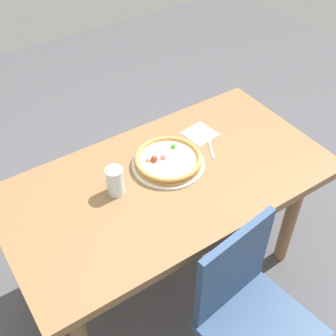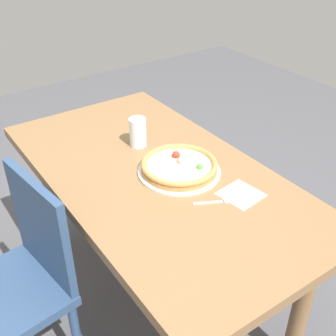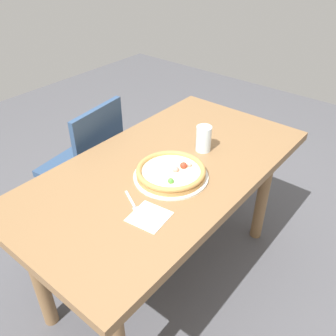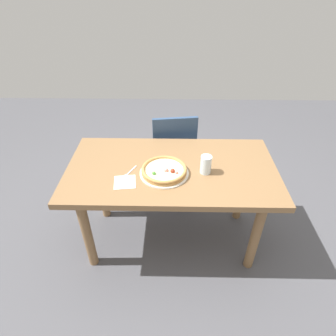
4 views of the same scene
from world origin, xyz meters
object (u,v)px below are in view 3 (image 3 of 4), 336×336
at_px(chair_near, 88,165).
at_px(fork, 133,205).
at_px(plate, 171,176).
at_px(pizza, 171,172).
at_px(drinking_glass, 204,139).
at_px(dining_table, 165,184).
at_px(napkin, 149,217).

bearing_deg(chair_near, fork, -121.61).
height_order(chair_near, plate, chair_near).
distance_m(pizza, drinking_glass, 0.28).
xyz_separation_m(chair_near, pizza, (0.06, 0.68, 0.29)).
bearing_deg(fork, plate, 117.92).
relative_size(dining_table, drinking_glass, 11.40).
distance_m(plate, pizza, 0.03).
height_order(chair_near, pizza, chair_near).
relative_size(chair_near, napkin, 6.37).
distance_m(pizza, napkin, 0.28).
bearing_deg(fork, napkin, 20.19).
bearing_deg(pizza, napkin, 20.95).
bearing_deg(fork, drinking_glass, 119.70).
bearing_deg(napkin, drinking_glass, -167.42).
xyz_separation_m(plate, pizza, (-0.00, 0.00, 0.03)).
relative_size(dining_table, chair_near, 1.66).
distance_m(plate, napkin, 0.28).
height_order(chair_near, drinking_glass, chair_near).
distance_m(chair_near, pizza, 0.74).
xyz_separation_m(dining_table, pizza, (0.05, 0.08, 0.13)).
xyz_separation_m(plate, fork, (0.25, 0.00, -0.00)).
bearing_deg(napkin, fork, -96.79).
height_order(plate, fork, plate).
distance_m(dining_table, plate, 0.14).
xyz_separation_m(chair_near, fork, (0.30, 0.69, 0.26)).
bearing_deg(fork, chair_near, -176.95).
bearing_deg(drinking_glass, fork, 2.73).
bearing_deg(plate, dining_table, -123.94).
relative_size(plate, drinking_glass, 2.58).
bearing_deg(chair_near, napkin, -119.69).
relative_size(dining_table, napkin, 10.58).
height_order(fork, drinking_glass, drinking_glass).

